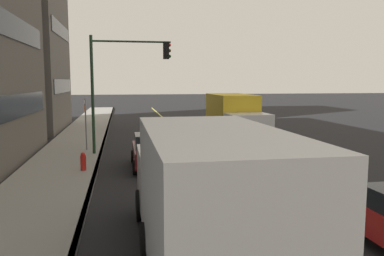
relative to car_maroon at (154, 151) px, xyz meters
name	(u,v)px	position (x,y,z in m)	size (l,w,h in m)	color
ground	(211,160)	(1.18, -3.06, -0.79)	(200.00, 200.00, 0.00)	black
sidewalk_slab	(63,164)	(1.18, 4.26, -0.71)	(80.00, 3.47, 0.15)	gray
curb_edge	(98,163)	(1.18, 2.61, -0.71)	(80.00, 0.16, 0.15)	slate
lane_stripe_center	(211,160)	(1.18, -3.06, -0.78)	(80.00, 0.16, 0.01)	#D8CC4C
car_maroon	(154,151)	(0.00, 0.00, 0.00)	(3.97, 2.03, 1.59)	#591116
truck_yellow	(235,118)	(6.03, -5.69, 0.88)	(6.93, 2.58, 3.15)	silver
truck_white	(205,195)	(-10.21, -0.27, 0.86)	(7.95, 2.68, 3.12)	silver
traffic_light_mast	(121,74)	(3.34, 1.40, 3.59)	(0.28, 4.28, 6.41)	#1E3823
street_sign_post	(86,121)	(4.53, 3.43, 1.01)	(0.60, 0.08, 3.07)	slate
fire_hydrant	(83,163)	(-0.70, 3.13, -0.32)	(0.24, 0.24, 0.94)	red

